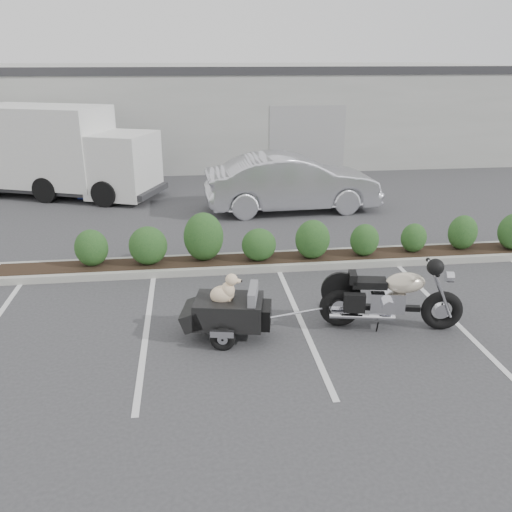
{
  "coord_description": "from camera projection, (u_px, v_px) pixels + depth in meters",
  "views": [
    {
      "loc": [
        -0.66,
        -9.01,
        4.45
      ],
      "look_at": [
        0.57,
        0.79,
        0.75
      ],
      "focal_mm": 38.0,
      "sensor_mm": 36.0,
      "label": 1
    }
  ],
  "objects": [
    {
      "name": "ground",
      "position": [
        231.0,
        310.0,
        10.01
      ],
      "size": [
        90.0,
        90.0,
        0.0
      ],
      "primitive_type": "plane",
      "color": "#38383A",
      "rests_on": "ground"
    },
    {
      "name": "delivery_truck",
      "position": [
        64.0,
        154.0,
        17.66
      ],
      "size": [
        6.61,
        4.17,
        2.89
      ],
      "rotation": [
        0.0,
        0.0,
        -0.38
      ],
      "color": "silver",
      "rests_on": "ground"
    },
    {
      "name": "pet_trailer",
      "position": [
        228.0,
        310.0,
        8.91
      ],
      "size": [
        1.97,
        1.12,
        1.16
      ],
      "rotation": [
        0.0,
        0.0,
        -0.2
      ],
      "color": "black",
      "rests_on": "ground"
    },
    {
      "name": "dumpster",
      "position": [
        109.0,
        174.0,
        18.08
      ],
      "size": [
        2.05,
        1.42,
        1.33
      ],
      "rotation": [
        0.0,
        0.0,
        -0.02
      ],
      "color": "navy",
      "rests_on": "ground"
    },
    {
      "name": "building",
      "position": [
        200.0,
        110.0,
        25.11
      ],
      "size": [
        26.0,
        10.0,
        4.0
      ],
      "primitive_type": "cube",
      "color": "#9EA099",
      "rests_on": "ground"
    },
    {
      "name": "sedan",
      "position": [
        292.0,
        183.0,
        16.13
      ],
      "size": [
        5.22,
        2.03,
        1.69
      ],
      "primitive_type": "imported",
      "rotation": [
        0.0,
        0.0,
        1.62
      ],
      "color": "silver",
      "rests_on": "ground"
    },
    {
      "name": "planter_kerb",
      "position": [
        267.0,
        262.0,
        12.14
      ],
      "size": [
        12.0,
        1.0,
        0.15
      ],
      "primitive_type": "cube",
      "color": "#9E9E93",
      "rests_on": "ground"
    },
    {
      "name": "motorcycle",
      "position": [
        391.0,
        298.0,
        9.18
      ],
      "size": [
        2.42,
        1.02,
        1.4
      ],
      "rotation": [
        0.0,
        0.0,
        -0.2
      ],
      "color": "black",
      "rests_on": "ground"
    }
  ]
}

